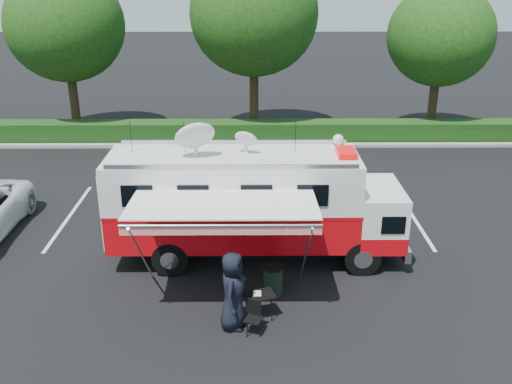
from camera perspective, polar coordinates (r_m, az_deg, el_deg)
ground_plane at (r=17.27m, az=0.01°, el=-6.48°), size 120.00×120.00×0.00m
back_border at (r=28.30m, az=2.20°, el=15.42°), size 60.00×6.14×8.87m
stall_lines at (r=19.96m, az=-1.49°, el=-2.36°), size 24.12×5.50×0.01m
command_truck at (r=16.51m, az=-0.24°, el=-1.11°), size 8.55×2.35×4.11m
awning at (r=13.93m, az=-3.36°, el=-1.73°), size 4.67×2.43×2.82m
person at (r=14.29m, az=-2.26°, el=-13.22°), size 0.80×1.07×1.98m
folding_table at (r=14.28m, az=0.32°, el=-10.37°), size 0.88×0.75×0.64m
folding_chair at (r=13.84m, az=-0.26°, el=-12.09°), size 0.51×0.54×0.82m
trash_bin at (r=15.28m, az=1.72°, el=-8.80°), size 0.55×0.55×0.82m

